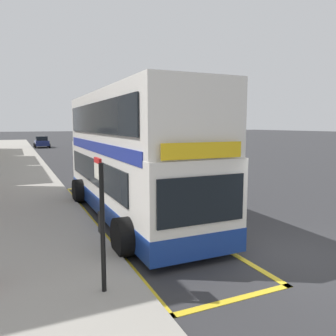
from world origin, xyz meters
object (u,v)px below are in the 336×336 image
parked_car_navy_far (42,142)px  parked_car_white_kerbside (87,143)px  double_decker_bus (131,159)px  parked_car_white_distant (139,156)px  bus_stop_sign (101,213)px

parked_car_navy_far → parked_car_white_kerbside: same height
double_decker_bus → parked_car_white_distant: (5.16, 13.68, -1.26)m
parked_car_navy_far → bus_stop_sign: bearing=-91.9°
parked_car_white_distant → parked_car_white_kerbside: size_ratio=1.00×
bus_stop_sign → parked_car_navy_far: bus_stop_sign is taller
parked_car_white_kerbside → parked_car_navy_far: bearing=132.3°
double_decker_bus → parked_car_white_kerbside: 34.08m
double_decker_bus → parked_car_navy_far: size_ratio=2.40×
parked_car_white_distant → parked_car_white_kerbside: (-0.12, 20.00, 0.00)m
bus_stop_sign → parked_car_white_distant: bearing=68.4°
double_decker_bus → parked_car_white_distant: size_ratio=2.40×
bus_stop_sign → parked_car_white_distant: 20.44m
parked_car_white_distant → parked_car_white_kerbside: 20.00m
parked_car_white_distant → parked_car_navy_far: bearing=101.7°
bus_stop_sign → parked_car_white_distant: (7.51, 19.00, -0.85)m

